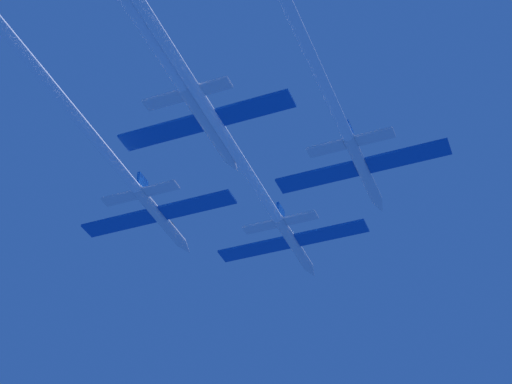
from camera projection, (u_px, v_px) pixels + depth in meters
name	position (u px, v px, depth m)	size (l,w,h in m)	color
jet_lead	(212.00, 116.00, 71.14)	(16.08, 65.85, 2.66)	silver
jet_left_wing	(79.00, 120.00, 70.57)	(16.08, 52.72, 2.66)	silver
jet_right_wing	(304.00, 40.00, 63.16)	(16.08, 56.46, 2.66)	silver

